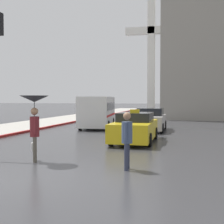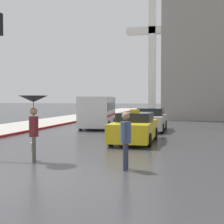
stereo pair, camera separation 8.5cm
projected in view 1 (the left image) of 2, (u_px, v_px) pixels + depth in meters
name	position (u px, v px, depth m)	size (l,w,h in m)	color
ground_plane	(5.00, 182.00, 7.73)	(300.00, 300.00, 0.00)	#38383A
taxi	(135.00, 128.00, 15.09)	(1.91, 4.40, 1.58)	gold
sedan_red	(150.00, 120.00, 20.50)	(1.91, 4.11, 1.48)	#B7B2AD
ambulance_van	(97.00, 111.00, 22.58)	(2.62, 5.36, 2.24)	silver
pedestrian_with_umbrella	(34.00, 110.00, 10.21)	(0.95, 0.95, 2.19)	#4C473D
pedestrian_man	(127.00, 136.00, 9.08)	(0.32, 0.47, 1.69)	#2D3347
monument_cross	(151.00, 49.00, 40.39)	(6.70, 0.90, 15.24)	white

